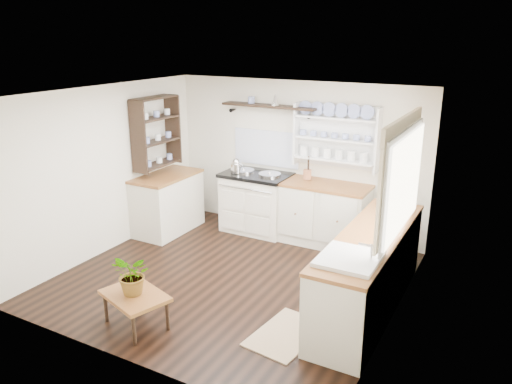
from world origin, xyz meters
TOP-DOWN VIEW (x-y plane):
  - floor at (0.00, 0.00)m, footprint 4.00×3.80m
  - wall_back at (0.00, 1.90)m, footprint 4.00×0.02m
  - wall_right at (2.00, 0.00)m, footprint 0.02×3.80m
  - wall_left at (-2.00, 0.00)m, footprint 0.02×3.80m
  - ceiling at (0.00, 0.00)m, footprint 4.00×3.80m
  - window at (1.95, 0.15)m, footprint 0.08×1.55m
  - aga_cooker at (-0.51, 1.57)m, footprint 1.03×0.71m
  - back_cabinets at (0.60, 1.60)m, footprint 1.27×0.63m
  - right_cabinets at (1.70, 0.10)m, footprint 0.62×2.43m
  - belfast_sink at (1.70, -0.65)m, footprint 0.55×0.60m
  - left_cabinets at (-1.70, 0.90)m, footprint 0.62×1.13m
  - plate_rack at (0.65, 1.86)m, footprint 1.20×0.22m
  - high_shelf at (-0.40, 1.78)m, footprint 1.50×0.29m
  - left_shelving at (-1.84, 0.90)m, footprint 0.28×0.80m
  - kettle at (-0.79, 1.45)m, footprint 0.17×0.17m
  - utensil_crock at (0.28, 1.68)m, footprint 0.12×0.12m
  - center_table at (-0.32, -1.40)m, footprint 0.80×0.68m
  - potted_plant at (-0.32, -1.40)m, footprint 0.50×0.47m
  - floor_rug at (1.13, -0.81)m, footprint 0.65×0.91m

SIDE VIEW (x-z plane):
  - floor at x=0.00m, z-range -0.01..0.01m
  - floor_rug at x=1.13m, z-range 0.00..0.02m
  - center_table at x=-0.32m, z-range 0.14..0.51m
  - right_cabinets at x=1.70m, z-range 0.01..0.91m
  - left_cabinets at x=-1.70m, z-range 0.01..0.91m
  - back_cabinets at x=0.60m, z-range 0.01..0.91m
  - aga_cooker at x=-0.51m, z-range -0.01..0.94m
  - potted_plant at x=-0.32m, z-range 0.37..0.82m
  - belfast_sink at x=1.70m, z-range 0.58..1.03m
  - utensil_crock at x=0.28m, z-range 0.91..1.05m
  - kettle at x=-0.79m, z-range 0.93..1.14m
  - wall_back at x=0.00m, z-range 0.00..2.30m
  - wall_right at x=2.00m, z-range 0.00..2.30m
  - wall_left at x=-2.00m, z-range 0.00..2.30m
  - left_shelving at x=-1.84m, z-range 1.02..2.08m
  - plate_rack at x=0.65m, z-range 1.11..2.01m
  - window at x=1.95m, z-range 0.95..2.17m
  - high_shelf at x=-0.40m, z-range 1.83..1.99m
  - ceiling at x=0.00m, z-range 2.29..2.30m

